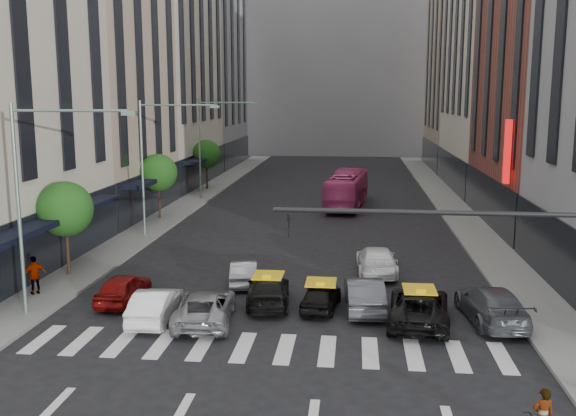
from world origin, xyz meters
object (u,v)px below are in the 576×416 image
(car_red, at_px, (124,288))
(pedestrian_far, at_px, (35,275))
(streetlamp_mid, at_px, (156,150))
(taxi_center, at_px, (321,296))
(streetlamp_far, at_px, (210,135))
(streetlamp_near, at_px, (38,182))
(taxi_left, at_px, (268,290))
(bus, at_px, (347,189))
(car_white_front, at_px, (156,305))

(car_red, xyz_separation_m, pedestrian_far, (-4.45, 0.36, 0.39))
(streetlamp_mid, height_order, taxi_center, streetlamp_mid)
(streetlamp_mid, relative_size, streetlamp_far, 1.00)
(streetlamp_near, relative_size, taxi_left, 1.91)
(car_red, bearing_deg, taxi_left, -175.62)
(car_red, height_order, pedestrian_far, pedestrian_far)
(taxi_left, bearing_deg, taxi_center, 163.97)
(car_red, bearing_deg, taxi_center, -179.12)
(bus, bearing_deg, streetlamp_mid, 53.37)
(bus, bearing_deg, streetlamp_far, -5.13)
(streetlamp_mid, distance_m, pedestrian_far, 14.36)
(streetlamp_near, relative_size, streetlamp_far, 1.00)
(taxi_center, xyz_separation_m, bus, (0.77, 27.27, 0.90))
(car_red, height_order, bus, bus)
(taxi_left, bearing_deg, pedestrian_far, -6.10)
(streetlamp_near, bearing_deg, taxi_center, 10.65)
(car_white_front, distance_m, pedestrian_far, 7.17)
(taxi_center, bearing_deg, car_red, 6.94)
(streetlamp_near, relative_size, taxi_center, 2.48)
(taxi_left, distance_m, pedestrian_far, 11.16)
(streetlamp_near, bearing_deg, car_red, 40.63)
(car_white_front, height_order, taxi_left, car_white_front)
(taxi_center, height_order, pedestrian_far, pedestrian_far)
(streetlamp_far, xyz_separation_m, pedestrian_far, (-1.84, -29.39, -4.83))
(car_red, bearing_deg, streetlamp_far, -83.86)
(streetlamp_mid, xyz_separation_m, pedestrian_far, (-1.84, -13.39, -4.83))
(streetlamp_far, distance_m, taxi_center, 32.46)
(streetlamp_mid, height_order, streetlamp_far, same)
(car_white_front, height_order, pedestrian_far, pedestrian_far)
(car_white_front, relative_size, taxi_left, 0.90)
(car_white_front, xyz_separation_m, bus, (7.67, 29.47, 0.82))
(streetlamp_far, bearing_deg, car_white_front, -81.39)
(car_white_front, xyz_separation_m, taxi_center, (6.90, 2.20, -0.08))
(bus, distance_m, pedestrian_far, 30.47)
(streetlamp_near, height_order, pedestrian_far, streetlamp_near)
(car_white_front, bearing_deg, bus, -106.95)
(streetlamp_mid, bearing_deg, car_red, -79.23)
(car_white_front, relative_size, bus, 0.39)
(streetlamp_far, relative_size, taxi_center, 2.48)
(streetlamp_mid, bearing_deg, streetlamp_near, -90.00)
(car_white_front, bearing_deg, streetlamp_mid, -75.49)
(streetlamp_far, bearing_deg, taxi_left, -72.40)
(streetlamp_mid, height_order, pedestrian_far, streetlamp_mid)
(streetlamp_far, relative_size, pedestrian_far, 4.88)
(streetlamp_near, relative_size, streetlamp_mid, 1.00)
(bus, relative_size, pedestrian_far, 5.91)
(car_red, height_order, taxi_center, car_red)
(streetlamp_mid, height_order, bus, streetlamp_mid)
(streetlamp_mid, xyz_separation_m, taxi_center, (11.75, -13.79, -5.29))
(streetlamp_near, height_order, taxi_center, streetlamp_near)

